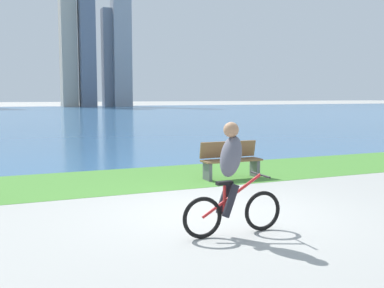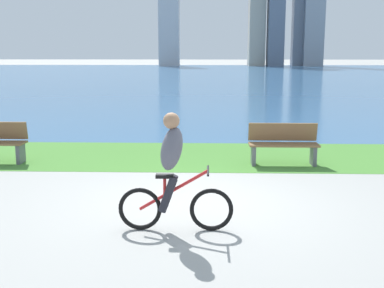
{
  "view_description": "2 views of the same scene",
  "coord_description": "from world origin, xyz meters",
  "views": [
    {
      "loc": [
        -3.36,
        -6.88,
        2.01
      ],
      "look_at": [
        -0.31,
        0.31,
        1.18
      ],
      "focal_mm": 42.6,
      "sensor_mm": 36.0,
      "label": 1
    },
    {
      "loc": [
        0.14,
        -7.51,
        2.43
      ],
      "look_at": [
        -0.1,
        0.04,
        0.99
      ],
      "focal_mm": 45.15,
      "sensor_mm": 36.0,
      "label": 2
    }
  ],
  "objects": [
    {
      "name": "bench_far_along_path",
      "position": [
        1.8,
        2.88,
        0.45
      ],
      "size": [
        1.5,
        0.47,
        0.9
      ],
      "color": "brown",
      "rests_on": "ground"
    },
    {
      "name": "grass_strip_bayside",
      "position": [
        0.0,
        3.68,
        0.0
      ],
      "size": [
        120.0,
        3.24,
        0.01
      ],
      "primitive_type": "cube",
      "color": "#478433",
      "rests_on": "ground"
    },
    {
      "name": "city_skyline_far_shore",
      "position": [
        10.04,
        78.57,
        10.78
      ],
      "size": [
        28.22,
        6.08,
        26.75
      ],
      "color": "#B7B7BC",
      "rests_on": "ground"
    },
    {
      "name": "bay_water_surface",
      "position": [
        0.0,
        44.56,
        0.0
      ],
      "size": [
        300.0,
        78.53,
        0.0
      ],
      "primitive_type": "cube",
      "color": "#386693",
      "rests_on": "ground"
    },
    {
      "name": "ground_plane",
      "position": [
        0.0,
        0.0,
        0.0
      ],
      "size": [
        300.0,
        300.0,
        0.0
      ],
      "primitive_type": "plane",
      "color": "#9E9E99"
    },
    {
      "name": "cyclist_lead",
      "position": [
        -0.32,
        -1.17,
        0.83
      ],
      "size": [
        1.58,
        0.52,
        1.64
      ],
      "color": "black",
      "rests_on": "ground"
    }
  ]
}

